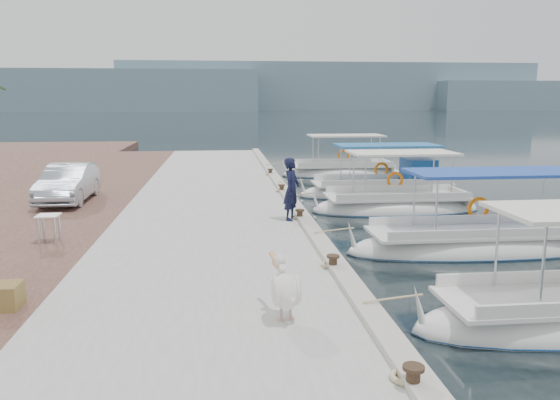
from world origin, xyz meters
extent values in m
plane|color=black|center=(0.00, 0.00, 0.00)|extent=(400.00, 400.00, 0.00)
cube|color=#A4A49F|center=(-3.00, 5.00, 0.25)|extent=(6.00, 40.00, 0.50)
cube|color=#AAA597|center=(-0.22, 5.00, 0.56)|extent=(0.44, 40.00, 0.12)
cube|color=#50302A|center=(-8.00, 5.00, 0.25)|extent=(4.00, 40.00, 0.50)
cube|color=slate|center=(-60.00, 190.00, 7.00)|extent=(140.00, 40.00, 14.00)
cube|color=slate|center=(40.00, 210.00, 9.00)|extent=(160.00, 40.00, 18.00)
cylinder|color=silver|center=(2.50, -6.60, 1.35)|extent=(0.05, 0.05, 1.60)
ellipsoid|color=silver|center=(4.46, -0.74, 0.05)|extent=(7.72, 2.13, 1.30)
ellipsoid|color=navy|center=(4.46, -0.74, 0.03)|extent=(7.76, 2.17, 0.22)
cube|color=silver|center=(4.46, -0.74, 0.55)|extent=(6.33, 1.83, 0.08)
cube|color=#2145A9|center=(4.65, -0.74, 2.19)|extent=(4.63, 1.96, 0.08)
cylinder|color=silver|center=(2.72, -1.54, 1.35)|extent=(0.05, 0.05, 1.60)
torus|color=orange|center=(4.76, 0.27, 1.00)|extent=(0.68, 0.12, 0.68)
ellipsoid|color=silver|center=(3.80, 4.90, 0.05)|extent=(6.39, 2.32, 1.30)
ellipsoid|color=navy|center=(3.80, 4.90, 0.03)|extent=(6.43, 2.37, 0.22)
cube|color=silver|center=(3.80, 4.90, 0.55)|extent=(5.24, 2.00, 0.08)
cube|color=white|center=(3.96, 4.90, 2.19)|extent=(3.84, 2.14, 0.08)
cylinder|color=silver|center=(2.36, 4.03, 1.35)|extent=(0.05, 0.05, 1.60)
torus|color=orange|center=(4.10, 6.00, 1.00)|extent=(0.68, 0.12, 0.68)
ellipsoid|color=silver|center=(4.22, 8.21, 0.05)|extent=(7.24, 2.25, 1.30)
ellipsoid|color=navy|center=(4.22, 8.21, 0.03)|extent=(7.28, 2.30, 0.22)
cube|color=silver|center=(4.22, 8.21, 0.55)|extent=(5.94, 1.94, 0.08)
cube|color=#2165A8|center=(4.40, 8.21, 2.19)|extent=(4.34, 2.07, 0.08)
cylinder|color=silver|center=(2.59, 7.36, 1.35)|extent=(0.05, 0.05, 1.60)
torus|color=orange|center=(4.52, 9.28, 1.00)|extent=(0.68, 0.12, 0.68)
cube|color=navy|center=(5.85, 8.21, 1.10)|extent=(1.20, 1.58, 1.00)
ellipsoid|color=silver|center=(3.94, 14.69, 0.05)|extent=(6.68, 2.28, 1.30)
ellipsoid|color=navy|center=(3.94, 14.69, 0.03)|extent=(6.71, 2.32, 0.22)
cube|color=silver|center=(3.94, 14.69, 0.55)|extent=(5.48, 1.96, 0.08)
cube|color=silver|center=(4.11, 14.69, 2.19)|extent=(4.01, 2.09, 0.08)
cylinder|color=silver|center=(2.44, 13.84, 1.35)|extent=(0.05, 0.05, 1.60)
torus|color=orange|center=(4.24, 15.77, 1.00)|extent=(0.68, 0.12, 0.68)
cylinder|color=black|center=(-0.35, -8.50, 0.65)|extent=(0.18, 0.18, 0.30)
cylinder|color=black|center=(-0.35, -8.50, 0.80)|extent=(0.28, 0.28, 0.05)
cylinder|color=black|center=(-0.35, -3.50, 0.65)|extent=(0.18, 0.18, 0.30)
cylinder|color=black|center=(-0.35, -3.50, 0.80)|extent=(0.28, 0.28, 0.05)
cylinder|color=black|center=(-0.35, 1.50, 0.65)|extent=(0.18, 0.18, 0.30)
cylinder|color=black|center=(-0.35, 1.50, 0.80)|extent=(0.28, 0.28, 0.05)
cylinder|color=black|center=(-0.35, 6.50, 0.65)|extent=(0.18, 0.18, 0.30)
cylinder|color=black|center=(-0.35, 6.50, 0.80)|extent=(0.28, 0.28, 0.05)
cylinder|color=black|center=(-0.35, 11.50, 0.65)|extent=(0.18, 0.18, 0.30)
cylinder|color=black|center=(-0.35, 11.50, 0.80)|extent=(0.28, 0.28, 0.05)
cylinder|color=tan|center=(-1.77, -6.14, 0.66)|extent=(0.05, 0.05, 0.32)
cylinder|color=tan|center=(-1.61, -6.11, 0.66)|extent=(0.05, 0.05, 0.32)
ellipsoid|color=white|center=(-1.69, -6.13, 1.01)|extent=(0.57, 0.81, 0.59)
cylinder|color=white|center=(-1.74, -5.86, 1.25)|extent=(0.17, 0.29, 0.31)
sphere|color=white|center=(-1.75, -5.77, 1.43)|extent=(0.19, 0.19, 0.19)
cone|color=#EAA566|center=(-1.80, -5.48, 1.34)|extent=(0.19, 0.58, 0.23)
imported|color=black|center=(-0.60, 1.55, 1.45)|extent=(0.73, 0.83, 1.91)
imported|color=#ABB7C3|center=(-8.20, 5.43, 1.18)|extent=(1.43, 4.10, 1.35)
cube|color=brown|center=(-6.57, -5.05, 0.72)|extent=(0.55, 0.55, 0.44)
cylinder|color=silver|center=(-7.35, -0.67, 0.85)|extent=(0.06, 0.06, 0.70)
cylinder|color=silver|center=(-6.95, -0.67, 0.85)|extent=(0.06, 0.06, 0.70)
cylinder|color=silver|center=(-7.35, -0.27, 0.85)|extent=(0.06, 0.06, 0.70)
cylinder|color=silver|center=(-6.95, -0.27, 0.85)|extent=(0.06, 0.06, 0.70)
cube|color=white|center=(-7.15, -0.47, 1.21)|extent=(0.55, 0.55, 0.03)
camera|label=1|loc=(-2.72, -14.66, 4.13)|focal=35.00mm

